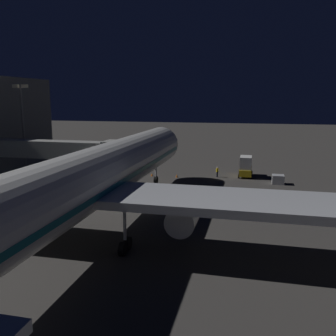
% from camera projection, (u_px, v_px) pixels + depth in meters
% --- Properties ---
extents(ground_plane, '(320.00, 320.00, 0.00)m').
position_uv_depth(ground_plane, '(131.00, 205.00, 46.21)').
color(ground_plane, '#383533').
extents(airliner_at_gate, '(51.72, 61.08, 17.86)m').
position_uv_depth(airliner_at_gate, '(87.00, 181.00, 33.45)').
color(airliner_at_gate, silver).
rests_on(airliner_at_gate, ground_plane).
extents(jet_bridge, '(22.81, 3.40, 7.39)m').
position_uv_depth(jet_bridge, '(63.00, 150.00, 53.21)').
color(jet_bridge, '#9E9E99').
rests_on(jet_bridge, ground_plane).
extents(apron_floodlight_mast, '(2.90, 0.50, 15.61)m').
position_uv_depth(apron_floodlight_mast, '(23.00, 121.00, 65.16)').
color(apron_floodlight_mast, '#59595E').
rests_on(apron_floodlight_mast, ground_plane).
extents(cargo_truck_aft, '(2.36, 4.73, 3.58)m').
position_uv_depth(cargo_truck_aft, '(246.00, 166.00, 62.64)').
color(cargo_truck_aft, yellow).
rests_on(cargo_truck_aft, ground_plane).
extents(baggage_container_near_belt, '(1.82, 1.80, 1.42)m').
position_uv_depth(baggage_container_near_belt, '(278.00, 179.00, 57.46)').
color(baggage_container_near_belt, '#B7BABF').
rests_on(baggage_container_near_belt, ground_plane).
extents(ground_crew_near_nose_gear, '(0.40, 0.40, 1.77)m').
position_uv_depth(ground_crew_near_nose_gear, '(217.00, 171.00, 62.45)').
color(ground_crew_near_nose_gear, black).
rests_on(ground_crew_near_nose_gear, ground_plane).
extents(traffic_cone_nose_port, '(0.36, 0.36, 0.55)m').
position_uv_depth(traffic_cone_nose_port, '(177.00, 176.00, 62.32)').
color(traffic_cone_nose_port, orange).
rests_on(traffic_cone_nose_port, ground_plane).
extents(traffic_cone_nose_starboard, '(0.36, 0.36, 0.55)m').
position_uv_depth(traffic_cone_nose_starboard, '(152.00, 175.00, 63.30)').
color(traffic_cone_nose_starboard, orange).
rests_on(traffic_cone_nose_starboard, ground_plane).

